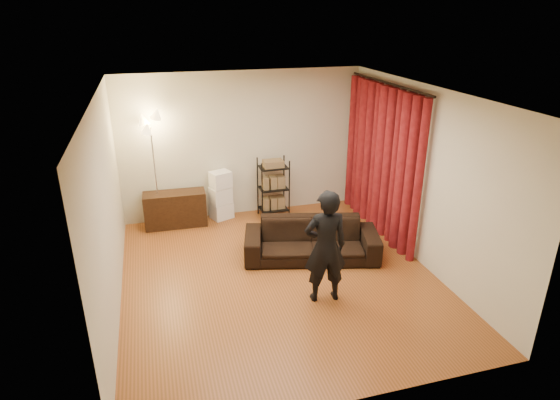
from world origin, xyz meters
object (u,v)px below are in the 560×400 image
object	(u,v)px
floor_lamp	(155,173)
sofa	(311,240)
person	(325,247)
storage_boxes	(221,195)
wire_shelf	(273,188)
media_cabinet	(175,209)

from	to	relation	value
floor_lamp	sofa	bearing A→B (deg)	-38.32
person	sofa	bearing A→B (deg)	-96.19
person	storage_boxes	distance (m)	3.17
storage_boxes	floor_lamp	world-z (taller)	floor_lamp
wire_shelf	person	bearing A→B (deg)	-111.14
media_cabinet	floor_lamp	size ratio (longest dim) A/B	0.53
person	floor_lamp	size ratio (longest dim) A/B	0.77
sofa	person	xyz separation A→B (m)	(-0.22, -1.13, 0.49)
sofa	floor_lamp	world-z (taller)	floor_lamp
storage_boxes	wire_shelf	size ratio (longest dim) A/B	0.82
wire_shelf	media_cabinet	bearing A→B (deg)	157.14
person	wire_shelf	size ratio (longest dim) A/B	1.39
sofa	media_cabinet	world-z (taller)	media_cabinet
wire_shelf	floor_lamp	bearing A→B (deg)	157.54
sofa	storage_boxes	distance (m)	2.20
media_cabinet	storage_boxes	xyz separation A→B (m)	(0.86, 0.08, 0.15)
sofa	wire_shelf	world-z (taller)	wire_shelf
storage_boxes	sofa	bearing A→B (deg)	-59.01
person	media_cabinet	distance (m)	3.46
sofa	storage_boxes	xyz separation A→B (m)	(-1.13, 1.88, 0.16)
storage_boxes	floor_lamp	xyz separation A→B (m)	(-1.14, -0.09, 0.57)
person	floor_lamp	distance (m)	3.59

